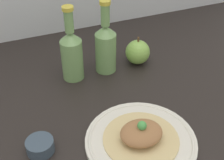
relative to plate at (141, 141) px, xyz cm
name	(u,v)px	position (x,y,z in cm)	size (l,w,h in cm)	color
ground_plane	(104,113)	(-4.24, 16.54, -2.89)	(180.00, 110.00, 4.00)	black
plate	(141,141)	(0.00, 0.00, 0.00)	(29.72, 29.72, 1.68)	silver
plated_food	(141,134)	(0.00, 0.00, 2.40)	(20.26, 20.26, 6.37)	#D6BC7F
cider_bottle_left	(72,53)	(-8.18, 35.44, 8.77)	(7.16, 7.16, 25.73)	#729E5B
cider_bottle_right	(106,46)	(3.65, 35.44, 8.77)	(7.16, 7.16, 25.73)	#729E5B
apple	(138,52)	(15.85, 35.41, 3.52)	(8.80, 8.80, 10.48)	#84B74C
dipping_bowl	(40,146)	(-25.25, 7.32, 0.87)	(7.24, 7.24, 3.52)	#384756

